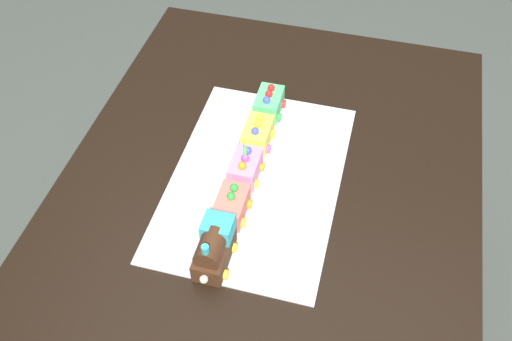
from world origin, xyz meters
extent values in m
plane|color=#474C44|center=(0.00, 0.00, 0.00)|extent=(8.00, 8.00, 0.00)
cube|color=black|center=(0.00, 0.00, 0.72)|extent=(1.40, 1.00, 0.03)
cube|color=black|center=(0.64, -0.44, 0.35)|extent=(0.07, 0.07, 0.71)
cube|color=black|center=(0.64, 0.44, 0.35)|extent=(0.07, 0.07, 0.71)
cube|color=silver|center=(0.05, 0.03, 0.74)|extent=(0.60, 0.40, 0.00)
cube|color=#472816|center=(-0.19, 0.06, 0.77)|extent=(0.12, 0.06, 0.05)
cylinder|color=#472816|center=(-0.21, 0.06, 0.81)|extent=(0.08, 0.05, 0.05)
cube|color=#38B7C6|center=(-0.16, 0.06, 0.82)|extent=(0.06, 0.06, 0.04)
cylinder|color=#38B7C6|center=(-0.24, 0.06, 0.84)|extent=(0.02, 0.02, 0.03)
sphere|color=#F4EFCC|center=(-0.26, 0.06, 0.78)|extent=(0.02, 0.02, 0.02)
cylinder|color=yellow|center=(-0.23, 0.02, 0.76)|extent=(0.02, 0.01, 0.02)
cylinder|color=yellow|center=(-0.16, 0.02, 0.76)|extent=(0.02, 0.01, 0.02)
cylinder|color=#4C59D8|center=(-0.23, 0.10, 0.76)|extent=(0.02, 0.01, 0.02)
cylinder|color=orange|center=(-0.16, 0.10, 0.76)|extent=(0.02, 0.01, 0.02)
cube|color=#F27260|center=(-0.06, 0.06, 0.77)|extent=(0.10, 0.06, 0.06)
cylinder|color=yellow|center=(-0.09, 0.02, 0.76)|extent=(0.02, 0.01, 0.02)
cylinder|color=orange|center=(-0.04, 0.02, 0.76)|extent=(0.02, 0.01, 0.02)
cylinder|color=#4C59D8|center=(-0.09, 0.10, 0.76)|extent=(0.02, 0.01, 0.02)
cylinder|color=yellow|center=(-0.04, 0.10, 0.76)|extent=(0.02, 0.01, 0.02)
sphere|color=green|center=(-0.04, 0.06, 0.81)|extent=(0.02, 0.02, 0.02)
sphere|color=green|center=(-0.06, 0.06, 0.81)|extent=(0.02, 0.02, 0.02)
cube|color=pink|center=(0.05, 0.06, 0.77)|extent=(0.10, 0.06, 0.06)
cylinder|color=yellow|center=(0.03, 0.02, 0.76)|extent=(0.02, 0.01, 0.02)
cylinder|color=orange|center=(0.08, 0.02, 0.76)|extent=(0.02, 0.01, 0.02)
cylinder|color=orange|center=(0.03, 0.10, 0.76)|extent=(0.02, 0.01, 0.02)
cylinder|color=#4C59D8|center=(0.08, 0.10, 0.76)|extent=(0.02, 0.01, 0.02)
sphere|color=#D84CB2|center=(0.05, 0.06, 0.81)|extent=(0.02, 0.02, 0.02)
sphere|color=orange|center=(0.03, 0.06, 0.81)|extent=(0.02, 0.02, 0.02)
sphere|color=#4C59D8|center=(0.08, 0.06, 0.81)|extent=(0.02, 0.02, 0.02)
cube|color=#F4E04C|center=(0.17, 0.06, 0.77)|extent=(0.10, 0.06, 0.06)
cylinder|color=#D84CB2|center=(0.14, 0.02, 0.76)|extent=(0.02, 0.01, 0.02)
cylinder|color=yellow|center=(0.20, 0.02, 0.76)|extent=(0.02, 0.01, 0.02)
cylinder|color=#4C59D8|center=(0.14, 0.10, 0.76)|extent=(0.02, 0.01, 0.02)
cylinder|color=red|center=(0.20, 0.10, 0.76)|extent=(0.02, 0.01, 0.02)
sphere|color=yellow|center=(0.20, 0.06, 0.81)|extent=(0.02, 0.02, 0.02)
sphere|color=#4C59D8|center=(0.15, 0.06, 0.81)|extent=(0.02, 0.02, 0.02)
sphere|color=yellow|center=(0.17, 0.06, 0.81)|extent=(0.02, 0.02, 0.02)
cube|color=#59CC7A|center=(0.29, 0.06, 0.77)|extent=(0.10, 0.06, 0.06)
cylinder|color=green|center=(0.26, 0.02, 0.76)|extent=(0.02, 0.01, 0.02)
cylinder|color=red|center=(0.32, 0.02, 0.76)|extent=(0.02, 0.01, 0.02)
cylinder|color=orange|center=(0.26, 0.10, 0.76)|extent=(0.02, 0.01, 0.02)
cylinder|color=green|center=(0.32, 0.10, 0.76)|extent=(0.02, 0.01, 0.02)
sphere|color=#4C59D8|center=(0.26, 0.06, 0.81)|extent=(0.02, 0.02, 0.02)
sphere|color=red|center=(0.29, 0.06, 0.81)|extent=(0.02, 0.02, 0.02)
sphere|color=red|center=(0.31, 0.06, 0.81)|extent=(0.02, 0.02, 0.02)
cylinder|color=#66D872|center=(0.05, 0.06, 0.84)|extent=(0.01, 0.01, 0.04)
cone|color=yellow|center=(0.05, 0.06, 0.86)|extent=(0.01, 0.01, 0.01)
camera|label=1|loc=(-0.81, -0.19, 1.79)|focal=39.78mm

